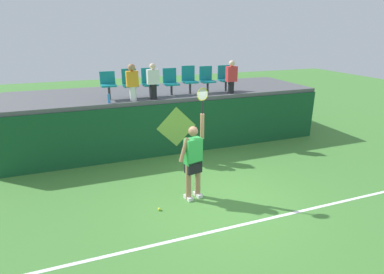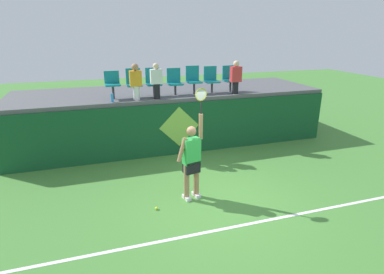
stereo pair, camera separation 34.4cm
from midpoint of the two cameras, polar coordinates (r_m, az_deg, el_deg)
ground_plane at (r=7.45m, az=3.57°, el=-11.47°), size 40.00×40.00×0.00m
court_back_wall at (r=9.85m, az=-3.79°, el=1.56°), size 10.30×0.20×1.65m
spectator_platform at (r=11.00m, az=-6.11°, el=8.10°), size 10.30×3.02×0.12m
court_baseline_stripe at (r=6.67m, az=7.24°, el=-15.55°), size 9.27×0.08×0.01m
tennis_player at (r=7.13m, az=-1.15°, el=-3.99°), size 0.74×0.34×2.58m
tennis_ball at (r=7.12m, az=-7.36°, el=-12.84°), size 0.07×0.07×0.07m
water_bottle at (r=9.34m, az=-15.86°, el=6.69°), size 0.08×0.08×0.25m
stadium_chair_0 at (r=9.79m, az=-15.90°, el=9.31°), size 0.44×0.42×0.81m
stadium_chair_1 at (r=9.87m, az=-12.16°, el=9.66°), size 0.44×0.42×0.87m
stadium_chair_2 at (r=9.98m, az=-8.71°, el=9.94°), size 0.44×0.42×0.86m
stadium_chair_3 at (r=10.14m, az=-4.88°, el=10.08°), size 0.44×0.42×0.83m
stadium_chair_4 at (r=10.32m, az=-1.48°, el=10.49°), size 0.44×0.42×0.88m
stadium_chair_5 at (r=10.53m, az=1.74°, el=10.54°), size 0.44×0.42×0.84m
stadium_chair_6 at (r=10.80m, az=5.06°, el=10.70°), size 0.44×0.42×0.84m
spectator_0 at (r=9.50m, az=-8.12°, el=10.02°), size 0.34×0.20×1.06m
spectator_1 at (r=9.45m, az=-11.80°, el=9.83°), size 0.34×0.21×1.06m
spectator_2 at (r=10.37m, az=6.18°, el=10.83°), size 0.34×0.20×1.06m
wall_signage_mount at (r=10.03m, az=-3.74°, el=-3.12°), size 1.27×0.01×1.54m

